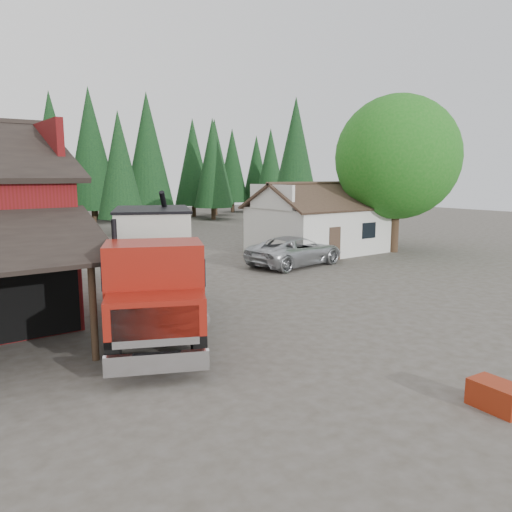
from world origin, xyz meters
TOP-DOWN VIEW (x-y plane):
  - ground at (0.00, 0.00)m, footprint 120.00×120.00m
  - farmhouse at (13.00, 13.00)m, footprint 8.60×6.42m
  - deciduous_tree at (17.01, 9.97)m, footprint 8.00×8.00m
  - conifer_backdrop at (0.00, 42.00)m, footprint 76.00×16.00m
  - near_pine_b at (6.00, 30.00)m, footprint 3.96×3.96m
  - near_pine_c at (22.00, 26.00)m, footprint 4.84×4.84m
  - feed_truck at (-2.90, 4.02)m, footprint 6.53×10.21m
  - silver_car at (8.43, 10.00)m, footprint 6.28×3.45m
  - equip_box at (0.56, -6.00)m, footprint 0.78×1.15m

SIDE VIEW (x-z plane):
  - ground at x=0.00m, z-range 0.00..0.00m
  - conifer_backdrop at x=0.00m, z-range -8.00..8.00m
  - equip_box at x=0.56m, z-range 0.00..0.60m
  - silver_car at x=8.43m, z-range 0.00..1.67m
  - farmhouse at x=13.00m, z-range -0.66..3.99m
  - feed_truck at x=-2.90m, z-range -0.15..4.37m
  - near_pine_b at x=6.00m, z-range 0.69..11.09m
  - deciduous_tree at x=17.01m, z-range 0.81..11.01m
  - near_pine_c at x=22.00m, z-range 0.69..13.09m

